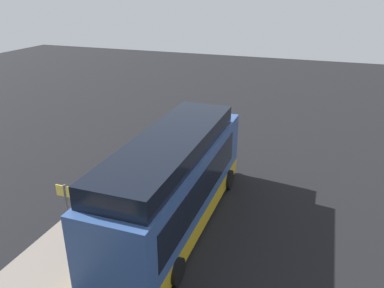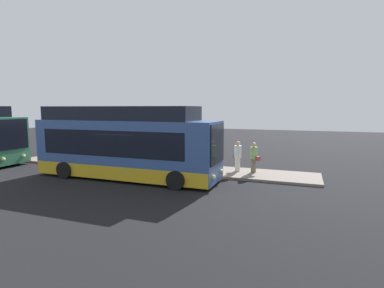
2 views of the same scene
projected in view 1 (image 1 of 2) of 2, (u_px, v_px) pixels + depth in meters
ground at (177, 223)px, 15.12m from camera, size 80.00×80.00×0.00m
platform at (112, 208)px, 16.03m from camera, size 20.00×2.81×0.13m
bus_lead at (175, 185)px, 14.42m from camera, size 10.26×2.80×3.88m
passenger_boarding at (157, 140)px, 20.46m from camera, size 0.60×0.69×1.75m
passenger_waiting at (165, 135)px, 21.26m from camera, size 0.67×0.57×1.72m
passenger_with_bags at (127, 179)px, 16.21m from camera, size 0.54×0.62×1.83m
suitcase at (138, 197)px, 16.09m from camera, size 0.35×0.19×0.91m
sign_post at (67, 206)px, 13.28m from camera, size 0.10×0.72×2.34m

